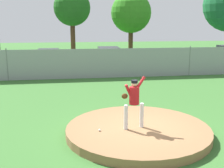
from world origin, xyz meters
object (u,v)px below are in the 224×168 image
(pitcher_youth, at_px, (134,99))
(baseball, at_px, (100,130))
(parked_car_champagne, at_px, (48,59))
(parked_car_white, at_px, (109,58))

(pitcher_youth, height_order, baseball, pitcher_youth)
(baseball, relative_size, parked_car_champagne, 0.02)
(baseball, bearing_deg, parked_car_champagne, 99.83)
(pitcher_youth, bearing_deg, parked_car_white, 85.26)
(parked_car_champagne, bearing_deg, pitcher_youth, -75.91)
(baseball, xyz_separation_m, parked_car_champagne, (-2.57, 14.80, 0.44))
(pitcher_youth, height_order, parked_car_champagne, pitcher_youth)
(pitcher_youth, relative_size, parked_car_champagne, 0.42)
(pitcher_youth, bearing_deg, baseball, -174.35)
(pitcher_youth, distance_m, parked_car_white, 14.27)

